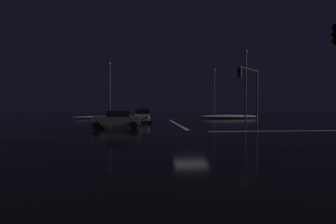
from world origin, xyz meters
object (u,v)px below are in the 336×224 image
at_px(sedan_black, 145,112).
at_px(sedan_gray_crossing, 117,119).
at_px(sedan_silver, 143,116).
at_px(streetlamp_left_far, 110,86).
at_px(sedan_white, 141,112).
at_px(streetlamp_right_far, 214,89).
at_px(traffic_signal_ne, 250,84).
at_px(streetlamp_right_near, 246,80).
at_px(sedan_blue, 142,113).
at_px(sedan_red, 143,114).

height_order(sedan_black, sedan_gray_crossing, same).
xyz_separation_m(sedan_silver, streetlamp_left_far, (-6.28, 18.81, 5.00)).
relative_size(sedan_white, streetlamp_right_far, 0.47).
bearing_deg(sedan_silver, sedan_black, 89.33).
height_order(traffic_signal_ne, streetlamp_left_far, streetlamp_left_far).
relative_size(traffic_signal_ne, streetlamp_right_near, 0.66).
xyz_separation_m(sedan_white, sedan_black, (0.69, 6.15, 0.00)).
bearing_deg(sedan_blue, sedan_black, 87.42).
distance_m(traffic_signal_ne, streetlamp_right_near, 7.02).
bearing_deg(sedan_blue, streetlamp_right_near, -32.06).
bearing_deg(sedan_black, sedan_blue, -92.58).
distance_m(sedan_gray_crossing, traffic_signal_ne, 14.93).
height_order(streetlamp_right_near, streetlamp_right_far, streetlamp_right_near).
relative_size(streetlamp_left_far, streetlamp_right_near, 1.08).
bearing_deg(streetlamp_right_near, sedan_gray_crossing, -146.25).
bearing_deg(sedan_gray_crossing, sedan_blue, 84.29).
xyz_separation_m(traffic_signal_ne, streetlamp_right_far, (2.11, 22.61, 0.97)).
bearing_deg(sedan_black, sedan_silver, -90.67).
bearing_deg(streetlamp_right_near, sedan_blue, 147.94).
relative_size(sedan_silver, sedan_white, 1.00).
bearing_deg(traffic_signal_ne, sedan_white, 120.49).
bearing_deg(sedan_gray_crossing, sedan_silver, 74.47).
relative_size(sedan_gray_crossing, streetlamp_right_far, 0.47).
distance_m(sedan_blue, streetlamp_right_near, 17.23).
bearing_deg(streetlamp_right_near, sedan_black, 123.92).
bearing_deg(traffic_signal_ne, streetlamp_left_far, 128.53).
bearing_deg(sedan_black, streetlamp_right_near, -56.08).
distance_m(sedan_red, streetlamp_right_far, 19.16).
distance_m(sedan_silver, sedan_black, 22.97).
relative_size(sedan_red, sedan_blue, 1.00).
xyz_separation_m(sedan_silver, sedan_gray_crossing, (-2.19, -7.90, 0.00)).
relative_size(sedan_silver, streetlamp_left_far, 0.42).
xyz_separation_m(streetlamp_left_far, streetlamp_right_far, (20.10, 0.00, -0.49)).
height_order(sedan_red, sedan_black, same).
bearing_deg(sedan_white, streetlamp_left_far, 161.24).
distance_m(sedan_white, streetlamp_right_near, 20.51).
relative_size(sedan_silver, sedan_blue, 1.00).
xyz_separation_m(sedan_silver, sedan_red, (-0.01, 6.35, 0.00)).
xyz_separation_m(sedan_black, streetlamp_left_far, (-6.55, -4.16, 5.00)).
relative_size(sedan_red, sedan_white, 1.00).
bearing_deg(sedan_red, sedan_gray_crossing, -98.71).
distance_m(sedan_silver, sedan_blue, 11.62).
bearing_deg(sedan_black, streetlamp_left_far, -147.59).
bearing_deg(sedan_gray_crossing, streetlamp_right_near, 33.75).
height_order(sedan_silver, streetlamp_right_near, streetlamp_right_near).
distance_m(streetlamp_right_near, streetlamp_right_far, 16.00).
distance_m(sedan_gray_crossing, streetlamp_right_far, 31.46).
bearing_deg(sedan_silver, sedan_blue, 91.19).
bearing_deg(streetlamp_right_far, sedan_gray_crossing, -120.96).
distance_m(sedan_red, streetlamp_right_near, 15.01).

